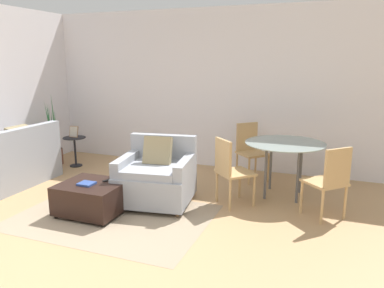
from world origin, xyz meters
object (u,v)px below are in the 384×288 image
Objects in this scene: dining_chair_near_left at (230,168)px; dining_chair_far_left at (250,147)px; armchair at (156,177)px; book_stack at (87,184)px; potted_plant at (53,148)px; side_table at (75,146)px; dining_table at (285,149)px; tv_remote_primary at (108,180)px; ottoman at (92,197)px; picture_frame at (74,132)px; dining_chair_near_right at (330,178)px.

dining_chair_far_left is at bearing 90.00° from dining_chair_near_left.
armchair is 5.55× the size of book_stack.
dining_chair_far_left is at bearing 7.28° from potted_plant.
armchair is 1.97× the size of side_table.
dining_chair_far_left is (-0.61, 0.61, -0.16)m from dining_table.
side_table is (-1.69, 1.52, -0.02)m from tv_remote_primary.
ottoman is 2.61m from potted_plant.
picture_frame is at bearing 132.79° from ottoman.
potted_plant is (-2.02, 1.65, 0.09)m from ottoman.
book_stack is at bearing -48.68° from side_table.
dining_chair_far_left is (1.40, 1.93, 0.12)m from tv_remote_primary.
tv_remote_primary is (-0.46, -0.45, 0.04)m from armchair.
dining_table is at bearing 29.25° from armchair.
armchair is at bearing -150.75° from dining_table.
book_stack is at bearing -144.51° from dining_table.
ottoman is at bearing -47.21° from picture_frame.
dining_table reaches higher than side_table.
dining_table is at bearing 35.49° from book_stack.
dining_chair_far_left is (3.09, 0.41, 0.14)m from side_table.
tv_remote_primary is 2.72m from dining_chair_near_right.
picture_frame is (-2.15, 1.07, 0.28)m from armchair.
picture_frame is 0.22× the size of dining_chair_near_right.
dining_table reaches higher than picture_frame.
dining_chair_near_right is at bearing 18.51° from book_stack.
dining_chair_near_right and dining_chair_far_left have the same top height.
picture_frame is at bearing 4.91° from potted_plant.
dining_chair_far_left reaches higher than armchair.
picture_frame is at bearing 138.10° from tv_remote_primary.
dining_chair_near_left reaches higher than picture_frame.
ottoman is at bearing -39.20° from potted_plant.
tv_remote_primary is 2.39m from dining_chair_far_left.
dining_chair_near_left reaches higher than side_table.
armchair is at bearing -21.54° from potted_plant.
tv_remote_primary is 0.17× the size of dining_chair_far_left.
dining_chair_far_left is at bearing 53.99° from ottoman.
tv_remote_primary is at bearing 56.49° from book_stack.
dining_chair_near_right is (1.23, -0.00, 0.00)m from dining_chair_near_left.
dining_table is 1.22× the size of dining_chair_near_left.
dining_chair_near_right is at bearing -10.69° from side_table.
armchair is 1.17× the size of dining_chair_near_right.
book_stack is (-0.03, -0.06, 0.19)m from ottoman.
dining_chair_far_left reaches higher than ottoman.
dining_chair_near_right is at bearing 17.56° from ottoman.
ottoman is 0.28m from tv_remote_primary.
dining_chair_near_left is (3.09, -0.82, -0.12)m from picture_frame.
side_table is 0.59× the size of dining_chair_near_right.
dining_chair_near_left is (1.55, 0.93, 0.11)m from book_stack.
side_table is 3.12m from dining_chair_far_left.
dining_table is (3.70, -0.20, 0.31)m from side_table.
dining_chair_near_right reaches higher than book_stack.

